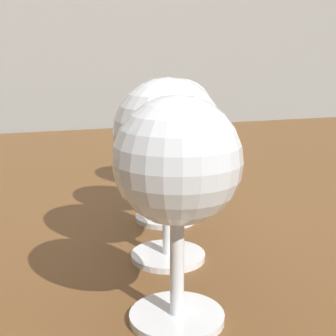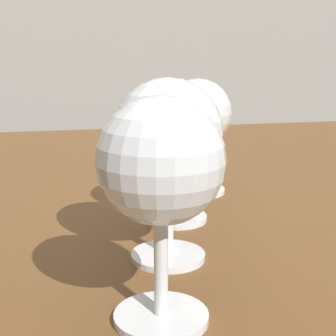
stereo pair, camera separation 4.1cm
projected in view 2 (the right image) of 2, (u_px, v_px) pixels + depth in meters
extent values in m
cube|color=brown|center=(137.00, 196.00, 0.65)|extent=(1.51, 0.91, 0.03)
cylinder|color=white|center=(161.00, 317.00, 0.33)|extent=(0.06, 0.06, 0.00)
cylinder|color=white|center=(161.00, 259.00, 0.32)|extent=(0.01, 0.01, 0.08)
sphere|color=white|center=(161.00, 161.00, 0.31)|extent=(0.08, 0.08, 0.08)
ellipsoid|color=#EACC66|center=(161.00, 163.00, 0.31)|extent=(0.07, 0.07, 0.03)
cylinder|color=white|center=(168.00, 256.00, 0.43)|extent=(0.06, 0.06, 0.00)
cylinder|color=white|center=(168.00, 211.00, 0.42)|extent=(0.01, 0.01, 0.07)
sphere|color=white|center=(168.00, 133.00, 0.40)|extent=(0.09, 0.09, 0.09)
ellipsoid|color=gold|center=(168.00, 133.00, 0.40)|extent=(0.08, 0.08, 0.04)
cylinder|color=white|center=(176.00, 218.00, 0.52)|extent=(0.06, 0.06, 0.00)
cylinder|color=white|center=(176.00, 185.00, 0.51)|extent=(0.01, 0.01, 0.06)
sphere|color=white|center=(176.00, 130.00, 0.50)|extent=(0.08, 0.08, 0.08)
ellipsoid|color=beige|center=(176.00, 132.00, 0.50)|extent=(0.07, 0.07, 0.03)
cylinder|color=white|center=(197.00, 190.00, 0.62)|extent=(0.07, 0.07, 0.00)
cylinder|color=white|center=(197.00, 161.00, 0.61)|extent=(0.01, 0.01, 0.07)
sphere|color=white|center=(198.00, 113.00, 0.60)|extent=(0.08, 0.08, 0.08)
ellipsoid|color=pink|center=(198.00, 114.00, 0.60)|extent=(0.07, 0.07, 0.03)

